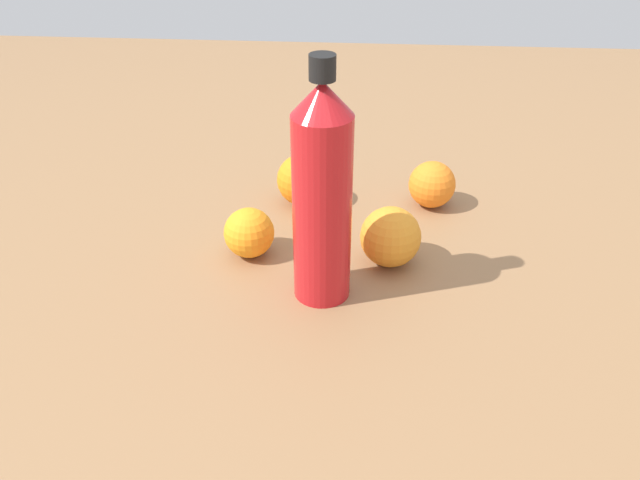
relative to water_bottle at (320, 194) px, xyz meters
The scene contains 6 objects.
ground_plane 0.15m from the water_bottle, ahead, with size 2.40×2.40×0.00m, color olive.
water_bottle is the anchor object (origin of this frame).
orange_0 0.26m from the water_bottle, 169.07° to the right, with size 0.08×0.08×0.08m, color orange.
orange_1 0.31m from the water_bottle, 146.80° to the left, with size 0.07×0.07×0.07m, color orange.
orange_2 0.16m from the water_bottle, 129.49° to the left, with size 0.08×0.08×0.08m, color orange.
orange_3 0.17m from the water_bottle, 127.34° to the right, with size 0.07×0.07×0.07m, color orange.
Camera 1 is at (0.64, 0.05, 0.51)m, focal length 36.19 mm.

